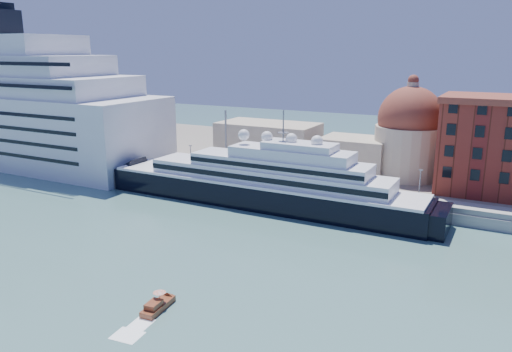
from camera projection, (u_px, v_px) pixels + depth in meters
The scene contains 9 objects.
ground at pixel (227, 239), 96.51m from camera, with size 400.00×400.00×0.00m, color #396463.
quay at pixel (297, 191), 125.36m from camera, with size 180.00×10.00×2.50m, color gray.
land at pixel (347, 161), 160.58m from camera, with size 260.00×72.00×2.00m, color slate.
quay_fence at pixel (290, 188), 121.05m from camera, with size 180.00×0.10×1.20m, color slate.
superyacht at pixel (250, 184), 118.45m from camera, with size 88.95×12.33×26.58m.
service_barge at pixel (138, 184), 133.59m from camera, with size 11.75×4.96×2.57m.
water_taxi at pixel (157, 305), 70.23m from camera, with size 2.67×6.36×2.94m.
church at pixel (352, 140), 140.44m from camera, with size 66.00×18.00×25.50m.
lamp_posts at pixel (249, 154), 127.48m from camera, with size 120.80×2.40×18.00m.
Camera 1 is at (47.11, -77.49, 35.68)m, focal length 35.00 mm.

